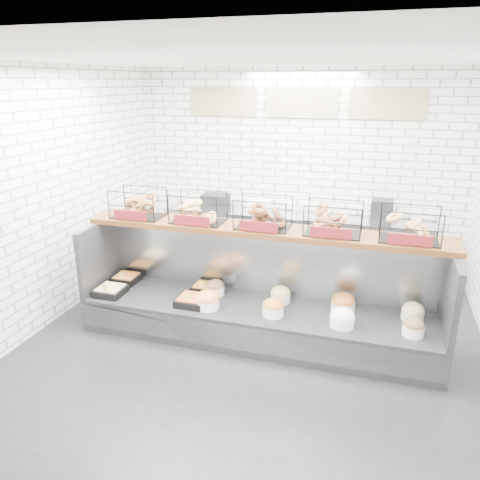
% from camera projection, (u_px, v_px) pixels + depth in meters
% --- Properties ---
extents(ground, '(5.50, 5.50, 0.00)m').
position_uv_depth(ground, '(249.00, 350.00, 5.13)').
color(ground, black).
rests_on(ground, ground).
extents(room_shell, '(5.02, 5.51, 3.01)m').
position_uv_depth(room_shell, '(266.00, 154.00, 5.01)').
color(room_shell, white).
rests_on(room_shell, ground).
extents(display_case, '(4.00, 0.90, 1.20)m').
position_uv_depth(display_case, '(259.00, 310.00, 5.33)').
color(display_case, black).
rests_on(display_case, ground).
extents(bagel_shelf, '(4.10, 0.50, 0.40)m').
position_uv_depth(bagel_shelf, '(263.00, 217.00, 5.15)').
color(bagel_shelf, '#3F210D').
rests_on(bagel_shelf, display_case).
extents(prep_counter, '(4.00, 0.60, 1.20)m').
position_uv_depth(prep_counter, '(292.00, 241.00, 7.18)').
color(prep_counter, '#93969B').
rests_on(prep_counter, ground).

